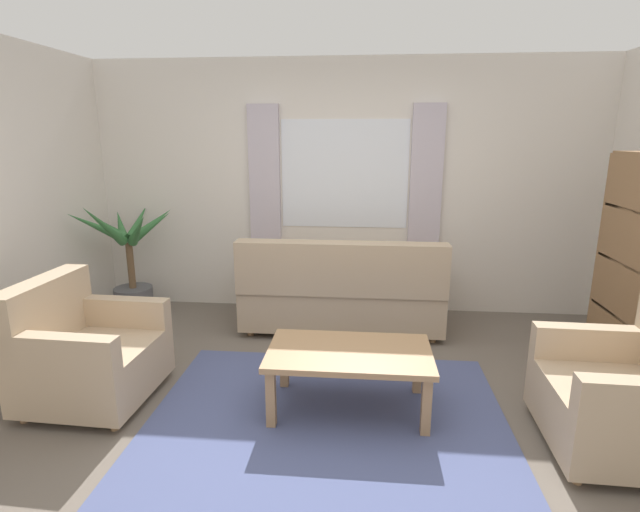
{
  "coord_description": "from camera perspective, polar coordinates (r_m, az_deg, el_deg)",
  "views": [
    {
      "loc": [
        0.22,
        -2.85,
        1.84
      ],
      "look_at": [
        -0.11,
        0.7,
        0.95
      ],
      "focal_mm": 27.23,
      "sensor_mm": 36.0,
      "label": 1
    }
  ],
  "objects": [
    {
      "name": "bookshelf",
      "position": [
        4.5,
        33.39,
        -2.03
      ],
      "size": [
        0.3,
        0.94,
        1.72
      ],
      "rotation": [
        0.0,
        0.0,
        1.57
      ],
      "color": "olive",
      "rests_on": "ground_plane"
    },
    {
      "name": "wall_back",
      "position": [
        5.15,
        2.89,
        7.95
      ],
      "size": [
        5.32,
        0.12,
        2.6
      ],
      "primitive_type": "cube",
      "color": "silver",
      "rests_on": "ground_plane"
    },
    {
      "name": "couch",
      "position": [
        4.68,
        2.57,
        -4.35
      ],
      "size": [
        1.9,
        0.82,
        0.92
      ],
      "rotation": [
        0.0,
        0.0,
        3.14
      ],
      "color": "tan",
      "rests_on": "ground_plane"
    },
    {
      "name": "potted_plant",
      "position": [
        5.36,
        -21.45,
        -1.04
      ],
      "size": [
        0.92,
        1.14,
        1.27
      ],
      "color": "#56565B",
      "rests_on": "ground_plane"
    },
    {
      "name": "ground_plane",
      "position": [
        3.4,
        0.84,
        -18.74
      ],
      "size": [
        6.24,
        6.24,
        0.0
      ],
      "primitive_type": "plane",
      "color": "#6B6056"
    },
    {
      "name": "window_with_curtains",
      "position": [
        5.05,
        2.87,
        9.55
      ],
      "size": [
        1.98,
        0.07,
        1.4
      ],
      "color": "white"
    },
    {
      "name": "armchair_left",
      "position": [
        3.86,
        -25.91,
        -10.16
      ],
      "size": [
        0.85,
        0.87,
        0.88
      ],
      "rotation": [
        0.0,
        0.0,
        1.53
      ],
      "color": "tan",
      "rests_on": "ground_plane"
    },
    {
      "name": "area_rug",
      "position": [
        3.4,
        0.84,
        -18.65
      ],
      "size": [
        2.37,
        1.91,
        0.01
      ],
      "primitive_type": "cube",
      "color": "#4C5684",
      "rests_on": "ground_plane"
    },
    {
      "name": "armchair_right",
      "position": [
        3.48,
        32.72,
        -13.71
      ],
      "size": [
        0.84,
        0.86,
        0.88
      ],
      "rotation": [
        0.0,
        0.0,
        -1.6
      ],
      "color": "tan",
      "rests_on": "ground_plane"
    },
    {
      "name": "coffee_table",
      "position": [
        3.34,
        3.46,
        -11.88
      ],
      "size": [
        1.1,
        0.64,
        0.44
      ],
      "color": "#A87F56",
      "rests_on": "ground_plane"
    }
  ]
}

